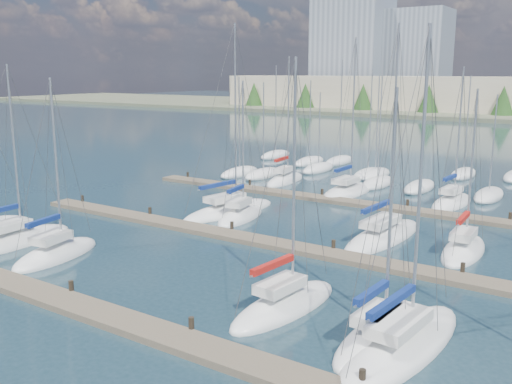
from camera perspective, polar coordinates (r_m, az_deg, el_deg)
The scene contains 18 objects.
ground at distance 78.02m, azimuth 19.10°, elevation 2.96°, with size 400.00×400.00×0.00m, color #233A46.
dock_near at distance 27.83m, azimuth -14.14°, elevation -12.10°, with size 44.00×1.93×1.10m.
dock_mid at distance 37.95m, azimuth 1.69°, elevation -5.16°, with size 44.00×1.93×1.10m.
dock_far at distance 49.99m, azimuth 10.23°, elevation -1.15°, with size 44.00×1.93×1.10m.
sailboat_d at distance 28.28m, azimuth 2.87°, elevation -11.25°, with size 3.18×7.91×12.74m.
sailboat_e at distance 25.67m, azimuth 12.18°, elevation -14.05°, with size 2.70×7.15×11.47m.
sailboat_l at distance 38.76m, azimuth 20.03°, elevation -5.50°, with size 2.68×7.21×11.05m.
sailboat_k at distance 40.44m, azimuth 12.61°, elevation -4.32°, with size 3.46×10.33×15.16m.
sailboat_o at distance 54.61m, azimuth 9.11°, elevation 0.05°, with size 3.22×8.23×15.14m.
sailboat_n at distance 59.80m, azimuth 2.93°, elevation 1.23°, with size 3.02×7.66×13.59m.
sailboat_c at distance 37.83m, azimuth -19.36°, elevation -5.87°, with size 3.77×7.22×11.74m.
sailboat_b at distance 41.58m, azimuth -23.18°, elevation -4.59°, with size 3.35×9.29×12.55m.
sailboat_i at distance 46.62m, azimuth -2.71°, elevation -1.87°, with size 4.32×10.14×15.77m.
sailboat_f at distance 25.30m, azimuth 14.45°, elevation -14.60°, with size 3.64×10.05×13.88m.
sailboat_p at distance 52.30m, azimuth 18.98°, elevation -0.99°, with size 2.84×7.37×12.48m.
sailboat_j at distance 44.87m, azimuth -1.57°, elevation -2.41°, with size 3.41×6.87×11.39m.
distant_boats at distance 64.04m, azimuth 11.61°, elevation 1.80°, with size 36.93×20.75×13.30m.
shoreline at distance 167.76m, azimuth 22.85°, elevation 9.72°, with size 400.00×60.00×38.00m.
Camera 1 is at (19.17, -14.78, 11.33)m, focal length 40.00 mm.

